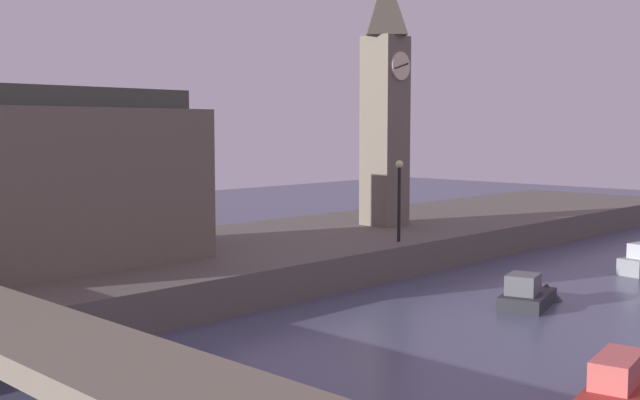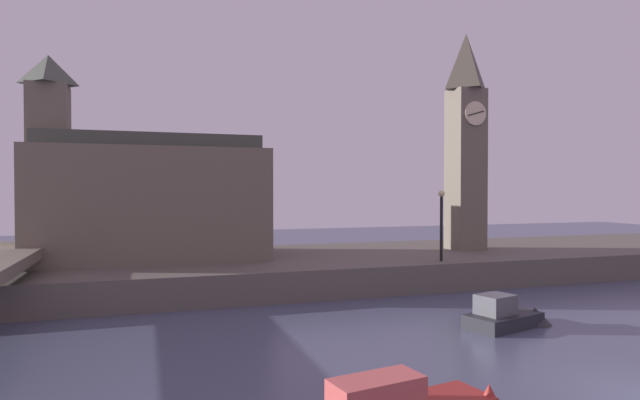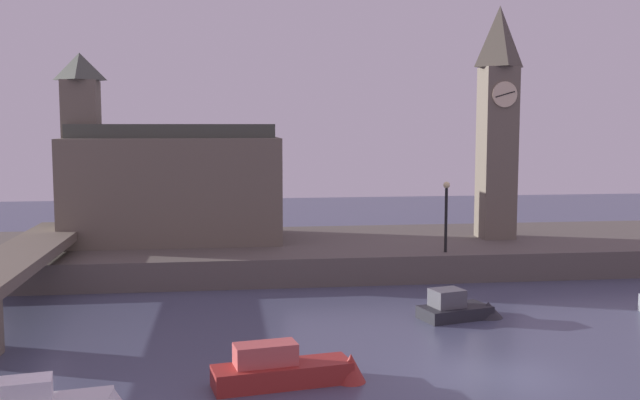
# 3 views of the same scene
# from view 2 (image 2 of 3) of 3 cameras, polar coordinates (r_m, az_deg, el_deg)

# --- Properties ---
(far_embankment) EXTENTS (70.00, 12.00, 1.50)m
(far_embankment) POSITION_cam_2_polar(r_m,az_deg,el_deg) (32.93, 4.19, -6.92)
(far_embankment) COLOR #5B544C
(far_embankment) RESTS_ON ground
(clock_tower) EXTENTS (2.17, 2.22, 13.86)m
(clock_tower) POSITION_cam_2_polar(r_m,az_deg,el_deg) (35.89, 15.25, 6.43)
(clock_tower) COLOR #6B6051
(clock_tower) RESTS_ON far_embankment
(parliament_hall) EXTENTS (12.47, 6.43, 10.96)m
(parliament_hall) POSITION_cam_2_polar(r_m,az_deg,el_deg) (31.40, -18.15, 0.35)
(parliament_hall) COLOR #6B6051
(parliament_hall) RESTS_ON far_embankment
(streetlamp) EXTENTS (0.36, 0.36, 3.82)m
(streetlamp) POSITION_cam_2_polar(r_m,az_deg,el_deg) (29.51, 12.79, -1.75)
(streetlamp) COLOR black
(streetlamp) RESTS_ON far_embankment
(boat_barge_dark) EXTENTS (4.04, 2.33, 1.37)m
(boat_barge_dark) POSITION_cam_2_polar(r_m,az_deg,el_deg) (22.64, 19.66, -11.54)
(boat_barge_dark) COLOR #232328
(boat_barge_dark) RESTS_ON ground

